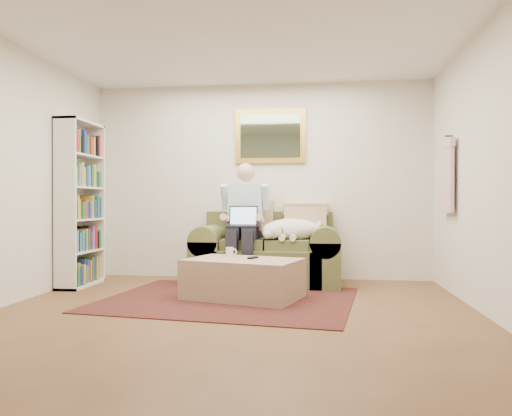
% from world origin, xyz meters
% --- Properties ---
extents(room_shell, '(4.51, 5.00, 2.61)m').
position_xyz_m(room_shell, '(0.00, 0.35, 1.30)').
color(room_shell, brown).
rests_on(room_shell, ground).
extents(rug, '(2.77, 2.34, 0.01)m').
position_xyz_m(rug, '(-0.15, 0.95, 0.01)').
color(rug, black).
rests_on(rug, room_shell).
extents(sofa, '(1.79, 0.91, 1.07)m').
position_xyz_m(sofa, '(0.14, 2.01, 0.31)').
color(sofa, '#5F6736').
rests_on(sofa, room_shell).
extents(seated_man, '(0.59, 0.84, 1.51)m').
position_xyz_m(seated_man, '(-0.13, 1.85, 0.75)').
color(seated_man, '#8CC1D8').
rests_on(seated_man, sofa).
extents(laptop, '(0.35, 0.28, 0.25)m').
position_xyz_m(laptop, '(-0.13, 1.78, 0.79)').
color(laptop, black).
rests_on(laptop, seated_man).
extents(sleeping_dog, '(0.74, 0.46, 0.27)m').
position_xyz_m(sleeping_dog, '(0.46, 1.92, 0.68)').
color(sleeping_dog, white).
rests_on(sleeping_dog, sofa).
extents(ottoman, '(1.31, 1.03, 0.42)m').
position_xyz_m(ottoman, '(-0.01, 1.01, 0.21)').
color(ottoman, tan).
rests_on(ottoman, room_shell).
extents(coffee_mug, '(0.08, 0.08, 0.10)m').
position_xyz_m(coffee_mug, '(-0.19, 1.26, 0.47)').
color(coffee_mug, white).
rests_on(coffee_mug, ottoman).
extents(tv_remote, '(0.11, 0.16, 0.02)m').
position_xyz_m(tv_remote, '(0.09, 1.05, 0.43)').
color(tv_remote, black).
rests_on(tv_remote, ottoman).
extents(bookshelf, '(0.28, 0.80, 2.00)m').
position_xyz_m(bookshelf, '(-2.10, 1.60, 1.00)').
color(bookshelf, white).
rests_on(bookshelf, room_shell).
extents(wall_mirror, '(0.94, 0.04, 0.72)m').
position_xyz_m(wall_mirror, '(0.14, 2.47, 1.90)').
color(wall_mirror, gold).
rests_on(wall_mirror, room_shell).
extents(hanging_shirt, '(0.06, 0.52, 0.90)m').
position_xyz_m(hanging_shirt, '(2.19, 1.60, 1.35)').
color(hanging_shirt, beige).
rests_on(hanging_shirt, room_shell).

